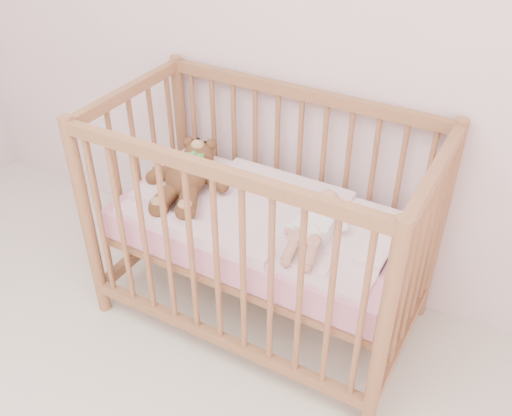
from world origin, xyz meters
The scene contains 5 objects.
crib centered at (0.10, 1.60, 0.50)m, with size 1.36×0.76×1.00m, color #9C6742, non-canonical shape.
mattress centered at (0.10, 1.60, 0.49)m, with size 1.22×0.62×0.13m, color pink.
blanket centered at (0.10, 1.60, 0.56)m, with size 1.10×0.58×0.06m, color #ECA2B6, non-canonical shape.
baby centered at (0.35, 1.58, 0.64)m, with size 0.23×0.48×0.12m, color white, non-canonical shape.
teddy_bear centered at (-0.26, 1.58, 0.65)m, with size 0.39×0.55×0.15m, color brown, non-canonical shape.
Camera 1 is at (1.01, -0.08, 1.95)m, focal length 40.00 mm.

